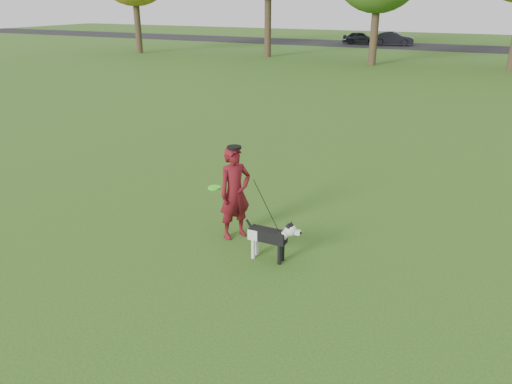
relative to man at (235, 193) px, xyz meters
The scene contains 7 objects.
ground 0.88m from the man, 17.61° to the right, with size 120.00×120.00×0.00m, color #285116.
road 39.93m from the man, 89.63° to the left, with size 120.00×7.00×0.02m, color black.
man is the anchor object (origin of this frame).
dog 1.15m from the man, 28.86° to the right, with size 0.98×0.20×0.75m.
car_left 40.78m from the man, 101.80° to the left, with size 1.31×3.25×1.11m, color black.
car_mid 40.28m from the man, 97.70° to the left, with size 1.25×3.58×1.18m, color black.
man_held_items 0.78m from the man, 21.46° to the right, with size 1.59×0.65×1.18m.
Camera 1 is at (3.61, -7.04, 4.02)m, focal length 35.00 mm.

